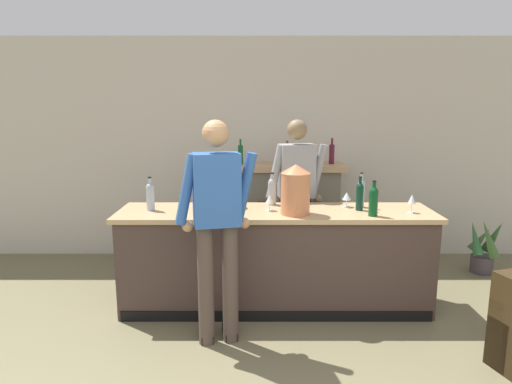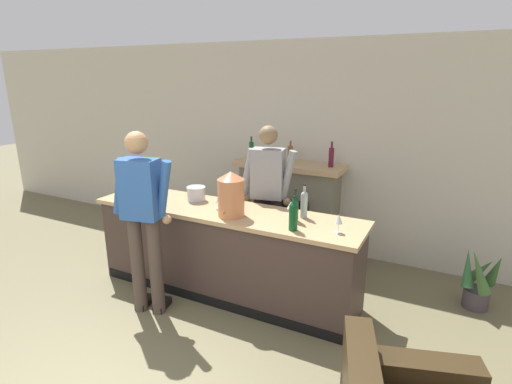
{
  "view_description": "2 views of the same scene",
  "coord_description": "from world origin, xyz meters",
  "px_view_note": "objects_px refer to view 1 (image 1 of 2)",
  "views": [
    {
      "loc": [
        -0.29,
        -1.78,
        1.95
      ],
      "look_at": [
        -0.29,
        2.61,
        1.09
      ],
      "focal_mm": 32.0,
      "sensor_mm": 36.0,
      "label": 1
    },
    {
      "loc": [
        1.99,
        -0.98,
        2.3
      ],
      "look_at": [
        0.07,
        2.79,
        1.07
      ],
      "focal_mm": 28.0,
      "sensor_mm": 36.0,
      "label": 2
    }
  ],
  "objects_px": {
    "wine_bottle_cabernet_heavy": "(361,192)",
    "wine_bottle_rose_blush": "(151,195)",
    "wine_glass_mid_counter": "(347,197)",
    "ice_bucket_steel": "(230,199)",
    "wine_bottle_port_short": "(374,200)",
    "person_customer": "(217,223)",
    "wine_bottle_burgundy_dark": "(360,195)",
    "wine_glass_front_right": "(412,200)",
    "person_bartender": "(296,195)",
    "fireplace_stone": "(286,212)",
    "potted_plant_corner": "(484,248)",
    "wine_bottle_merlot_tall": "(272,190)",
    "wine_glass_front_left": "(270,200)",
    "copper_dispenser": "(296,189)"
  },
  "relations": [
    {
      "from": "person_customer",
      "to": "wine_glass_front_right",
      "type": "relative_size",
      "value": 10.49
    },
    {
      "from": "person_bartender",
      "to": "wine_bottle_burgundy_dark",
      "type": "bearing_deg",
      "value": -44.86
    },
    {
      "from": "wine_bottle_burgundy_dark",
      "to": "wine_glass_front_right",
      "type": "relative_size",
      "value": 1.85
    },
    {
      "from": "potted_plant_corner",
      "to": "person_customer",
      "type": "height_order",
      "value": "person_customer"
    },
    {
      "from": "wine_bottle_rose_blush",
      "to": "wine_glass_front_left",
      "type": "height_order",
      "value": "wine_bottle_rose_blush"
    },
    {
      "from": "person_customer",
      "to": "wine_bottle_burgundy_dark",
      "type": "distance_m",
      "value": 1.45
    },
    {
      "from": "person_bartender",
      "to": "wine_glass_mid_counter",
      "type": "bearing_deg",
      "value": -42.12
    },
    {
      "from": "wine_bottle_burgundy_dark",
      "to": "wine_glass_front_left",
      "type": "bearing_deg",
      "value": -178.38
    },
    {
      "from": "fireplace_stone",
      "to": "wine_bottle_rose_blush",
      "type": "relative_size",
      "value": 4.82
    },
    {
      "from": "ice_bucket_steel",
      "to": "wine_bottle_port_short",
      "type": "distance_m",
      "value": 1.34
    },
    {
      "from": "ice_bucket_steel",
      "to": "wine_bottle_merlot_tall",
      "type": "bearing_deg",
      "value": 17.53
    },
    {
      "from": "ice_bucket_steel",
      "to": "wine_glass_front_left",
      "type": "distance_m",
      "value": 0.41
    },
    {
      "from": "wine_glass_mid_counter",
      "to": "wine_bottle_rose_blush",
      "type": "bearing_deg",
      "value": -175.66
    },
    {
      "from": "wine_bottle_rose_blush",
      "to": "wine_glass_front_left",
      "type": "bearing_deg",
      "value": -0.85
    },
    {
      "from": "person_customer",
      "to": "wine_glass_mid_counter",
      "type": "xyz_separation_m",
      "value": [
        1.19,
        0.82,
        0.04
      ]
    },
    {
      "from": "ice_bucket_steel",
      "to": "wine_bottle_port_short",
      "type": "relative_size",
      "value": 0.65
    },
    {
      "from": "ice_bucket_steel",
      "to": "wine_bottle_merlot_tall",
      "type": "distance_m",
      "value": 0.44
    },
    {
      "from": "potted_plant_corner",
      "to": "copper_dispenser",
      "type": "bearing_deg",
      "value": -155.7
    },
    {
      "from": "wine_bottle_merlot_tall",
      "to": "wine_glass_mid_counter",
      "type": "bearing_deg",
      "value": -8.52
    },
    {
      "from": "wine_bottle_merlot_tall",
      "to": "wine_glass_front_left",
      "type": "bearing_deg",
      "value": -96.51
    },
    {
      "from": "copper_dispenser",
      "to": "wine_glass_mid_counter",
      "type": "xyz_separation_m",
      "value": [
        0.52,
        0.28,
        -0.13
      ]
    },
    {
      "from": "wine_bottle_burgundy_dark",
      "to": "wine_glass_front_right",
      "type": "height_order",
      "value": "wine_bottle_burgundy_dark"
    },
    {
      "from": "ice_bucket_steel",
      "to": "fireplace_stone",
      "type": "bearing_deg",
      "value": 63.05
    },
    {
      "from": "person_bartender",
      "to": "wine_glass_front_right",
      "type": "relative_size",
      "value": 10.26
    },
    {
      "from": "person_customer",
      "to": "wine_bottle_rose_blush",
      "type": "distance_m",
      "value": 0.96
    },
    {
      "from": "person_bartender",
      "to": "wine_glass_front_right",
      "type": "distance_m",
      "value": 1.2
    },
    {
      "from": "ice_bucket_steel",
      "to": "wine_bottle_burgundy_dark",
      "type": "bearing_deg",
      "value": -5.24
    },
    {
      "from": "person_bartender",
      "to": "ice_bucket_steel",
      "type": "height_order",
      "value": "person_bartender"
    },
    {
      "from": "ice_bucket_steel",
      "to": "wine_glass_front_left",
      "type": "bearing_deg",
      "value": -19.65
    },
    {
      "from": "fireplace_stone",
      "to": "ice_bucket_steel",
      "type": "relative_size",
      "value": 7.31
    },
    {
      "from": "person_customer",
      "to": "person_bartender",
      "type": "relative_size",
      "value": 1.02
    },
    {
      "from": "person_bartender",
      "to": "wine_bottle_rose_blush",
      "type": "relative_size",
      "value": 5.6
    },
    {
      "from": "potted_plant_corner",
      "to": "wine_glass_front_right",
      "type": "height_order",
      "value": "wine_glass_front_right"
    },
    {
      "from": "wine_glass_front_left",
      "to": "wine_bottle_cabernet_heavy",
      "type": "bearing_deg",
      "value": 9.98
    },
    {
      "from": "person_bartender",
      "to": "wine_bottle_burgundy_dark",
      "type": "height_order",
      "value": "person_bartender"
    },
    {
      "from": "wine_glass_front_left",
      "to": "potted_plant_corner",
      "type": "bearing_deg",
      "value": 19.82
    },
    {
      "from": "person_customer",
      "to": "ice_bucket_steel",
      "type": "height_order",
      "value": "person_customer"
    },
    {
      "from": "fireplace_stone",
      "to": "potted_plant_corner",
      "type": "height_order",
      "value": "fireplace_stone"
    },
    {
      "from": "wine_bottle_merlot_tall",
      "to": "wine_glass_mid_counter",
      "type": "xyz_separation_m",
      "value": [
        0.72,
        -0.11,
        -0.04
      ]
    },
    {
      "from": "wine_bottle_cabernet_heavy",
      "to": "person_customer",
      "type": "bearing_deg",
      "value": -148.42
    },
    {
      "from": "potted_plant_corner",
      "to": "wine_bottle_cabernet_heavy",
      "type": "relative_size",
      "value": 2.01
    },
    {
      "from": "wine_bottle_cabernet_heavy",
      "to": "wine_bottle_rose_blush",
      "type": "bearing_deg",
      "value": -176.02
    },
    {
      "from": "ice_bucket_steel",
      "to": "wine_bottle_burgundy_dark",
      "type": "relative_size",
      "value": 0.65
    },
    {
      "from": "copper_dispenser",
      "to": "wine_bottle_port_short",
      "type": "bearing_deg",
      "value": -6.06
    },
    {
      "from": "wine_bottle_cabernet_heavy",
      "to": "wine_glass_front_right",
      "type": "height_order",
      "value": "wine_bottle_cabernet_heavy"
    },
    {
      "from": "wine_bottle_rose_blush",
      "to": "wine_glass_front_left",
      "type": "relative_size",
      "value": 2.12
    },
    {
      "from": "wine_bottle_cabernet_heavy",
      "to": "copper_dispenser",
      "type": "bearing_deg",
      "value": -156.77
    },
    {
      "from": "potted_plant_corner",
      "to": "wine_glass_mid_counter",
      "type": "bearing_deg",
      "value": -157.03
    },
    {
      "from": "ice_bucket_steel",
      "to": "wine_bottle_rose_blush",
      "type": "xyz_separation_m",
      "value": [
        -0.74,
        -0.12,
        0.06
      ]
    },
    {
      "from": "wine_bottle_cabernet_heavy",
      "to": "wine_glass_front_right",
      "type": "distance_m",
      "value": 0.48
    }
  ]
}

